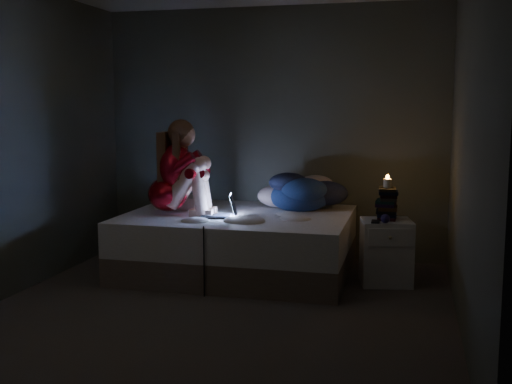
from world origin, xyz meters
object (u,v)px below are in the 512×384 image
(laptop, at_px, (218,205))
(phone, at_px, (373,221))
(woman, at_px, (167,167))
(candle, at_px, (387,182))
(nightstand, at_px, (386,252))
(bed, at_px, (238,243))

(laptop, distance_m, phone, 1.39)
(woman, xyz_separation_m, laptop, (0.52, -0.06, -0.33))
(phone, bearing_deg, candle, 64.58)
(candle, bearing_deg, nightstand, -81.69)
(woman, distance_m, candle, 2.02)
(laptop, bearing_deg, bed, 50.64)
(laptop, height_order, phone, laptop)
(bed, bearing_deg, nightstand, -1.64)
(nightstand, relative_size, phone, 4.14)
(candle, bearing_deg, laptop, -170.62)
(bed, bearing_deg, phone, -6.77)
(nightstand, distance_m, phone, 0.34)
(nightstand, xyz_separation_m, phone, (-0.12, -0.11, 0.30))
(candle, bearing_deg, bed, -179.88)
(laptop, distance_m, candle, 1.53)
(bed, xyz_separation_m, candle, (1.38, 0.00, 0.63))
(bed, height_order, laptop, laptop)
(nightstand, bearing_deg, laptop, 176.85)
(candle, distance_m, phone, 0.38)
(woman, xyz_separation_m, nightstand, (2.02, 0.14, -0.73))
(bed, distance_m, candle, 1.51)
(bed, distance_m, nightstand, 1.38)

